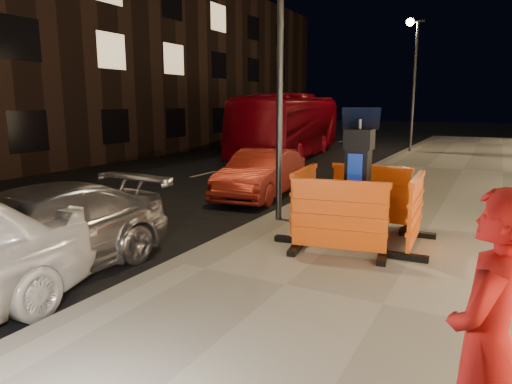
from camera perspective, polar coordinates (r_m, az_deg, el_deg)
The scene contains 14 objects.
ground_plane at distance 6.89m, azimuth -9.97°, elevation -9.83°, with size 120.00×120.00×0.00m, color black.
sidewalk at distance 5.66m, azimuth 15.57°, elevation -14.02°, with size 6.00×60.00×0.15m, color gray.
kerb at distance 6.87m, azimuth -9.99°, elevation -9.25°, with size 0.30×60.00×0.15m, color slate.
parking_kiosk at distance 7.78m, azimuth 12.57°, elevation 1.59°, with size 0.66×0.66×2.09m, color black.
barrier_front at distance 6.98m, azimuth 10.32°, elevation -3.26°, with size 1.50×0.62×1.17m, color #FD5C12.
barrier_back at distance 8.77m, azimuth 14.12°, elevation -0.50°, with size 1.50×0.62×1.17m, color #FD5C12.
barrier_kerbside at distance 8.16m, azimuth 6.01°, elevation -1.07°, with size 1.50×0.62×1.17m, color #FD5C12.
barrier_bldgside at distance 7.68m, azimuth 19.27°, elevation -2.40°, with size 1.50×0.62×1.17m, color #FD5C12.
car_silver at distance 7.19m, azimuth -26.22°, elevation -9.94°, with size 1.78×4.38×1.27m, color #BBBBC1.
car_red at distance 12.08m, azimuth 0.67°, elevation -0.61°, with size 1.32×3.77×1.24m, color maroon.
bus_doubledecker at distance 21.40m, azimuth 4.31°, elevation 4.45°, with size 2.39×10.21×2.85m, color maroon.
man at distance 3.03m, azimuth 26.88°, elevation -16.89°, with size 0.67×0.44×1.85m, color #9A0F0E.
street_lamp_mid at distance 8.91m, azimuth 3.02°, elevation 15.61°, with size 0.12×0.12×6.00m, color #3F3F44.
street_lamp_far at distance 23.37m, azimuth 19.13°, elevation 12.18°, with size 0.12×0.12×6.00m, color #3F3F44.
Camera 1 is at (4.01, -5.05, 2.43)m, focal length 32.00 mm.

